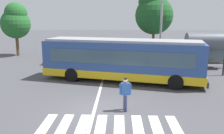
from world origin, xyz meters
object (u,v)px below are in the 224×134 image
(city_transit_bus, at_px, (122,60))
(parked_car_black, at_px, (85,54))
(background_tree_right, at_px, (154,12))
(parked_car_teal, at_px, (187,54))
(parked_car_charcoal, at_px, (112,55))
(parked_car_silver, at_px, (137,54))
(bus_stop_shelter, at_px, (208,42))
(background_tree_left, at_px, (16,21))
(parked_car_champagne, at_px, (60,54))
(pedestrian_crossing_street, at_px, (125,92))
(twin_arm_street_lamp, at_px, (162,6))
(parked_car_blue, at_px, (163,54))

(city_transit_bus, height_order, parked_car_black, city_transit_bus)
(background_tree_right, bearing_deg, parked_car_teal, -72.42)
(parked_car_charcoal, height_order, parked_car_silver, same)
(city_transit_bus, distance_m, bus_stop_shelter, 9.28)
(parked_car_charcoal, height_order, bus_stop_shelter, bus_stop_shelter)
(background_tree_left, bearing_deg, parked_car_champagne, -31.43)
(pedestrian_crossing_street, height_order, parked_car_teal, pedestrian_crossing_street)
(bus_stop_shelter, bearing_deg, background_tree_right, 107.18)
(bus_stop_shelter, relative_size, background_tree_left, 0.63)
(parked_car_charcoal, relative_size, twin_arm_street_lamp, 0.51)
(parked_car_blue, bearing_deg, pedestrian_crossing_street, -107.61)
(bus_stop_shelter, bearing_deg, parked_car_teal, 106.19)
(parked_car_teal, height_order, background_tree_left, background_tree_left)
(pedestrian_crossing_street, relative_size, background_tree_left, 0.27)
(pedestrian_crossing_street, distance_m, parked_car_silver, 13.68)
(parked_car_silver, relative_size, background_tree_left, 0.71)
(parked_car_silver, distance_m, parked_car_blue, 2.85)
(parked_car_blue, bearing_deg, city_transit_bus, -119.16)
(city_transit_bus, xyz_separation_m, pedestrian_crossing_street, (0.14, -5.68, -0.62))
(twin_arm_street_lamp, bearing_deg, parked_car_charcoal, 145.74)
(parked_car_champagne, relative_size, parked_car_charcoal, 0.99)
(parked_car_charcoal, relative_size, bus_stop_shelter, 1.14)
(parked_car_blue, bearing_deg, bus_stop_shelter, -44.17)
(parked_car_blue, xyz_separation_m, twin_arm_street_lamp, (-0.97, -3.50, 4.79))
(parked_car_silver, xyz_separation_m, bus_stop_shelter, (6.26, -3.14, 1.65))
(parked_car_blue, xyz_separation_m, background_tree_left, (-17.16, 3.31, 3.44))
(parked_car_charcoal, bearing_deg, parked_car_black, 172.10)
(parked_car_champagne, relative_size, parked_car_blue, 0.99)
(background_tree_left, distance_m, background_tree_right, 17.75)
(city_transit_bus, bearing_deg, twin_arm_street_lamp, 52.35)
(parked_car_champagne, height_order, parked_car_black, same)
(pedestrian_crossing_street, distance_m, bus_stop_shelter, 13.11)
(city_transit_bus, relative_size, pedestrian_crossing_street, 6.94)
(parked_car_black, bearing_deg, city_transit_bus, -64.41)
(parked_car_charcoal, xyz_separation_m, background_tree_left, (-11.66, 3.73, 3.44))
(parked_car_champagne, xyz_separation_m, parked_car_blue, (11.04, 0.43, 0.00))
(parked_car_black, xyz_separation_m, bus_stop_shelter, (11.78, -3.30, 1.65))
(pedestrian_crossing_street, bearing_deg, twin_arm_street_lamp, 71.71)
(pedestrian_crossing_street, distance_m, parked_car_black, 14.32)
(pedestrian_crossing_street, bearing_deg, parked_car_teal, 63.49)
(background_tree_right, bearing_deg, twin_arm_street_lamp, -94.54)
(parked_car_blue, relative_size, twin_arm_street_lamp, 0.50)
(parked_car_silver, height_order, parked_car_teal, same)
(city_transit_bus, height_order, parked_car_charcoal, city_transit_bus)
(parked_car_champagne, xyz_separation_m, parked_car_silver, (8.19, 0.26, 0.00))
(parked_car_charcoal, height_order, parked_car_blue, same)
(twin_arm_street_lamp, bearing_deg, parked_car_teal, 44.96)
(city_transit_bus, height_order, bus_stop_shelter, bus_stop_shelter)
(parked_car_teal, bearing_deg, parked_car_champagne, -178.42)
(parked_car_champagne, relative_size, parked_car_black, 0.99)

